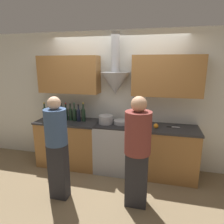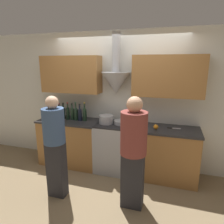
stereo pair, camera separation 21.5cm
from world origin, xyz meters
name	(u,v)px [view 2 (the right image)]	position (x,y,z in m)	size (l,w,h in m)	color
ground_plane	(108,178)	(0.00, 0.00, 0.00)	(12.00, 12.00, 0.00)	#847051
wall_back	(118,93)	(0.00, 0.61, 1.46)	(8.40, 0.54, 2.60)	silver
counter_left	(71,141)	(-0.91, 0.34, 0.46)	(1.21, 0.62, 0.92)	#9E6B38
counter_right	(163,153)	(0.91, 0.34, 0.46)	(1.21, 0.62, 0.92)	#9E6B38
stove_range	(114,147)	(0.00, 0.34, 0.46)	(0.64, 0.60, 0.92)	#A8AAAF
wine_bottle_0	(48,111)	(-1.43, 0.37, 1.06)	(0.08, 0.08, 0.33)	black
wine_bottle_1	(52,111)	(-1.33, 0.37, 1.06)	(0.07, 0.07, 0.35)	black
wine_bottle_2	(55,111)	(-1.25, 0.38, 1.06)	(0.07, 0.07, 0.35)	black
wine_bottle_3	(59,113)	(-1.15, 0.37, 1.04)	(0.08, 0.08, 0.31)	black
wine_bottle_4	(63,112)	(-1.06, 0.37, 1.06)	(0.07, 0.07, 0.33)	black
wine_bottle_5	(68,113)	(-0.95, 0.36, 1.06)	(0.07, 0.07, 0.35)	black
wine_bottle_6	(72,113)	(-0.87, 0.38, 1.06)	(0.07, 0.07, 0.33)	black
wine_bottle_7	(76,113)	(-0.78, 0.36, 1.06)	(0.08, 0.08, 0.36)	black
wine_bottle_8	(80,114)	(-0.69, 0.36, 1.06)	(0.08, 0.08, 0.33)	black
wine_bottle_9	(85,113)	(-0.60, 0.38, 1.07)	(0.08, 0.08, 0.36)	black
stock_pot	(106,119)	(-0.14, 0.33, 1.00)	(0.27, 0.27, 0.15)	#A8AAAF
mixing_bowl	(122,122)	(0.14, 0.38, 0.95)	(0.29, 0.29, 0.07)	#A8AAAF
orange_fruit	(156,127)	(0.77, 0.26, 0.96)	(0.08, 0.08, 0.08)	orange
chefs_knife	(174,128)	(1.07, 0.39, 0.92)	(0.22, 0.05, 0.01)	silver
person_foreground_left	(55,143)	(-0.60, -0.67, 0.87)	(0.32, 0.32, 1.57)	#28282D
person_foreground_right	(133,149)	(0.55, -0.56, 0.88)	(0.36, 0.36, 1.60)	#28282D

